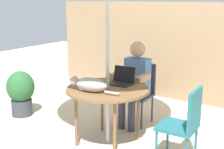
{
  "coord_description": "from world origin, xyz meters",
  "views": [
    {
      "loc": [
        2.01,
        -3.02,
        1.8
      ],
      "look_at": [
        0.0,
        0.1,
        0.88
      ],
      "focal_mm": 49.32,
      "sensor_mm": 36.0,
      "label": 1
    }
  ],
  "objects_px": {
    "laptop": "(122,79)",
    "cat": "(89,85)",
    "chair_occupied": "(140,88)",
    "chair_empty": "(185,121)",
    "person_seated": "(135,79)",
    "potted_plant_near_fence": "(21,91)",
    "patio_table": "(108,93)"
  },
  "relations": [
    {
      "from": "chair_empty",
      "to": "laptop",
      "type": "relative_size",
      "value": 2.88
    },
    {
      "from": "person_seated",
      "to": "cat",
      "type": "height_order",
      "value": "person_seated"
    },
    {
      "from": "person_seated",
      "to": "potted_plant_near_fence",
      "type": "xyz_separation_m",
      "value": [
        -1.68,
        -0.63,
        -0.29
      ]
    },
    {
      "from": "chair_occupied",
      "to": "laptop",
      "type": "xyz_separation_m",
      "value": [
        0.05,
        -0.59,
        0.28
      ]
    },
    {
      "from": "cat",
      "to": "potted_plant_near_fence",
      "type": "height_order",
      "value": "cat"
    },
    {
      "from": "patio_table",
      "to": "potted_plant_near_fence",
      "type": "xyz_separation_m",
      "value": [
        -1.68,
        0.07,
        -0.28
      ]
    },
    {
      "from": "cat",
      "to": "patio_table",
      "type": "bearing_deg",
      "value": 66.76
    },
    {
      "from": "chair_occupied",
      "to": "chair_empty",
      "type": "xyz_separation_m",
      "value": [
        0.99,
        -0.84,
        0.0
      ]
    },
    {
      "from": "person_seated",
      "to": "potted_plant_near_fence",
      "type": "height_order",
      "value": "person_seated"
    },
    {
      "from": "laptop",
      "to": "cat",
      "type": "xyz_separation_m",
      "value": [
        -0.15,
        -0.51,
        0.02
      ]
    },
    {
      "from": "patio_table",
      "to": "chair_empty",
      "type": "height_order",
      "value": "chair_empty"
    },
    {
      "from": "person_seated",
      "to": "cat",
      "type": "distance_m",
      "value": 0.95
    },
    {
      "from": "chair_empty",
      "to": "person_seated",
      "type": "height_order",
      "value": "person_seated"
    },
    {
      "from": "laptop",
      "to": "potted_plant_near_fence",
      "type": "distance_m",
      "value": 1.78
    },
    {
      "from": "laptop",
      "to": "chair_occupied",
      "type": "bearing_deg",
      "value": 94.48
    },
    {
      "from": "patio_table",
      "to": "person_seated",
      "type": "bearing_deg",
      "value": 90.0
    },
    {
      "from": "person_seated",
      "to": "laptop",
      "type": "distance_m",
      "value": 0.45
    },
    {
      "from": "chair_occupied",
      "to": "potted_plant_near_fence",
      "type": "distance_m",
      "value": 1.86
    },
    {
      "from": "laptop",
      "to": "potted_plant_near_fence",
      "type": "xyz_separation_m",
      "value": [
        -1.73,
        -0.2,
        -0.4
      ]
    },
    {
      "from": "laptop",
      "to": "cat",
      "type": "distance_m",
      "value": 0.53
    },
    {
      "from": "chair_occupied",
      "to": "potted_plant_near_fence",
      "type": "bearing_deg",
      "value": -154.82
    },
    {
      "from": "chair_empty",
      "to": "chair_occupied",
      "type": "bearing_deg",
      "value": 139.94
    },
    {
      "from": "potted_plant_near_fence",
      "to": "person_seated",
      "type": "bearing_deg",
      "value": 20.63
    },
    {
      "from": "patio_table",
      "to": "chair_empty",
      "type": "relative_size",
      "value": 1.17
    },
    {
      "from": "patio_table",
      "to": "chair_occupied",
      "type": "bearing_deg",
      "value": 90.0
    },
    {
      "from": "person_seated",
      "to": "laptop",
      "type": "xyz_separation_m",
      "value": [
        0.05,
        -0.43,
        0.11
      ]
    },
    {
      "from": "potted_plant_near_fence",
      "to": "cat",
      "type": "bearing_deg",
      "value": -11.0
    },
    {
      "from": "chair_empty",
      "to": "potted_plant_near_fence",
      "type": "xyz_separation_m",
      "value": [
        -2.67,
        0.05,
        -0.12
      ]
    },
    {
      "from": "laptop",
      "to": "potted_plant_near_fence",
      "type": "bearing_deg",
      "value": -173.3
    },
    {
      "from": "person_seated",
      "to": "laptop",
      "type": "height_order",
      "value": "person_seated"
    },
    {
      "from": "person_seated",
      "to": "laptop",
      "type": "relative_size",
      "value": 3.99
    },
    {
      "from": "patio_table",
      "to": "chair_occupied",
      "type": "height_order",
      "value": "chair_occupied"
    }
  ]
}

